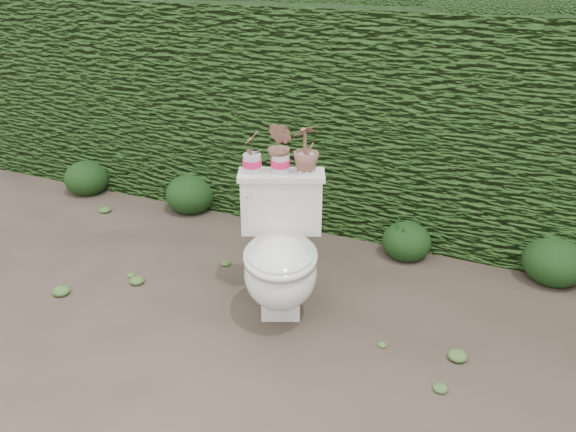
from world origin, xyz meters
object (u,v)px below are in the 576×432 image
at_px(potted_plant_left, 252,153).
at_px(potted_plant_center, 280,149).
at_px(toilet, 281,257).
at_px(potted_plant_right, 306,150).

height_order(potted_plant_left, potted_plant_center, potted_plant_center).
distance_m(toilet, potted_plant_center, 0.61).
distance_m(potted_plant_left, potted_plant_right, 0.31).
distance_m(toilet, potted_plant_right, 0.62).
xyz_separation_m(potted_plant_left, potted_plant_center, (0.15, 0.06, 0.02)).
relative_size(potted_plant_center, potted_plant_right, 1.06).
height_order(potted_plant_center, potted_plant_right, potted_plant_center).
bearing_deg(potted_plant_left, potted_plant_center, 103.60).
xyz_separation_m(toilet, potted_plant_center, (-0.10, 0.22, 0.56)).
height_order(toilet, potted_plant_left, potted_plant_left).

